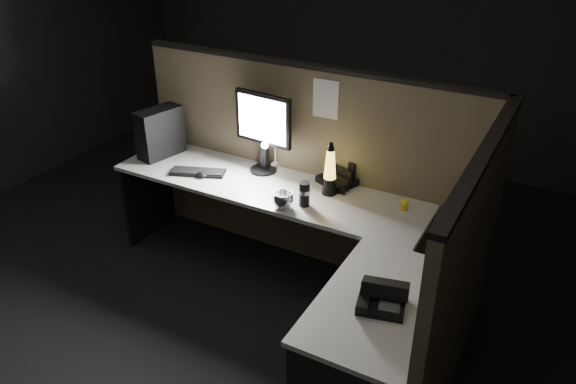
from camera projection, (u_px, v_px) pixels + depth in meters
The scene contains 17 objects.
floor at pixel (242, 322), 3.76m from camera, with size 6.00×6.00×0.00m, color black.
room_shell at pixel (230, 89), 2.98m from camera, with size 6.00×6.00×6.00m.
partition_back at pixel (307, 168), 4.12m from camera, with size 2.66×0.06×1.50m, color brown.
partition_right at pixel (462, 284), 2.92m from camera, with size 0.06×1.66×1.50m, color brown.
desk at pixel (283, 239), 3.60m from camera, with size 2.60×1.60×0.73m.
pc_tower at pixel (160, 132), 4.28m from camera, with size 0.16×0.36×0.38m, color black.
monitor at pixel (263, 125), 3.97m from camera, with size 0.46×0.20×0.59m.
keyboard at pixel (198, 172), 4.09m from camera, with size 0.40×0.13×0.02m, color black.
mouse at pixel (201, 175), 4.03m from camera, with size 0.09×0.06×0.03m, color black.
clip_lamp at pixel (270, 152), 4.06m from camera, with size 0.05×0.20×0.26m.
organizer at pixel (338, 178), 3.94m from camera, with size 0.30×0.29×0.18m.
lava_lamp at pixel (330, 173), 3.75m from camera, with size 0.10×0.10×0.38m.
travel_mug at pixel (304, 194), 3.64m from camera, with size 0.07×0.07×0.17m, color black.
steel_mug at pixel (283, 200), 3.63m from camera, with size 0.14×0.14×0.11m, color silver.
figurine at pixel (404, 203), 3.61m from camera, with size 0.06×0.06×0.06m, color yellow.
pinned_paper at pixel (326, 99), 3.76m from camera, with size 0.19×0.00×0.27m, color white.
desk_phone at pixel (382, 297), 2.78m from camera, with size 0.27×0.27×0.14m.
Camera 1 is at (1.66, -2.38, 2.57)m, focal length 35.00 mm.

